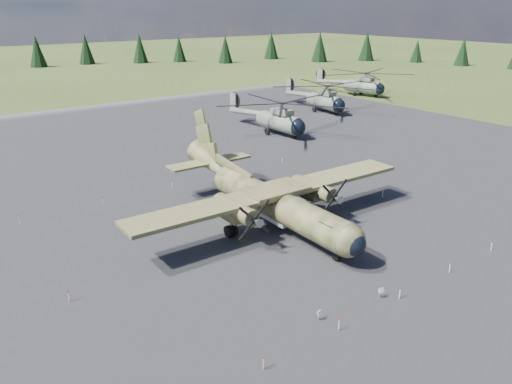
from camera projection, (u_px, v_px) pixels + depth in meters
ground at (259, 238)px, 43.73m from camera, size 500.00×500.00×0.00m
apron at (200, 204)px, 51.21m from camera, size 120.00×120.00×0.04m
transport_plane at (268, 195)px, 45.98m from camera, size 28.62×26.02×9.45m
helicopter_near at (280, 112)px, 77.28m from camera, size 21.36×24.63×5.21m
helicopter_mid at (325, 93)px, 93.90m from camera, size 22.29×24.91×5.18m
helicopter_far at (364, 79)px, 111.27m from camera, size 23.79×25.67×5.20m
info_placard_left at (319, 314)px, 32.22m from camera, size 0.48×0.30×0.70m
info_placard_right at (381, 291)px, 34.69m from camera, size 0.49×0.22×0.76m
barrier_fence at (256, 235)px, 43.23m from camera, size 33.12×29.62×0.85m
treeline at (294, 171)px, 45.80m from camera, size 313.54×316.57×10.99m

